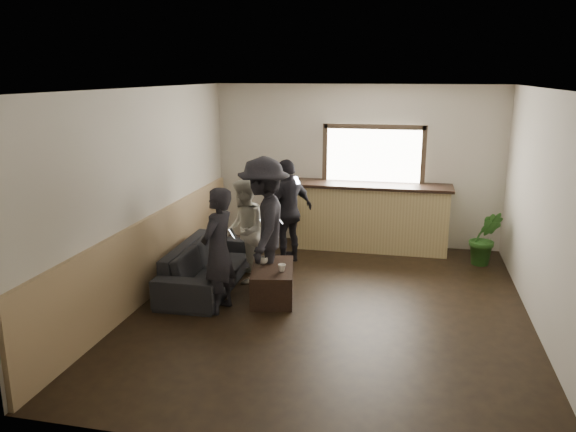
% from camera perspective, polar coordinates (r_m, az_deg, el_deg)
% --- Properties ---
extents(ground, '(5.00, 6.00, 0.01)m').
position_cam_1_polar(ground, '(7.45, 4.26, -9.26)').
color(ground, black).
extents(room_shell, '(5.01, 6.01, 2.80)m').
position_cam_1_polar(room_shell, '(7.13, -1.39, 2.10)').
color(room_shell, silver).
rests_on(room_shell, ground).
extents(bar_counter, '(2.70, 0.68, 2.13)m').
position_cam_1_polar(bar_counter, '(9.77, 8.36, 0.33)').
color(bar_counter, tan).
rests_on(bar_counter, ground).
extents(sofa, '(0.88, 2.14, 0.62)m').
position_cam_1_polar(sofa, '(8.14, -8.17, -4.97)').
color(sofa, black).
rests_on(sofa, ground).
extents(coffee_table, '(0.73, 1.08, 0.44)m').
position_cam_1_polar(coffee_table, '(7.68, -1.58, -6.73)').
color(coffee_table, black).
rests_on(coffee_table, ground).
extents(cup_a, '(0.14, 0.14, 0.10)m').
position_cam_1_polar(cup_a, '(7.71, -2.52, -4.52)').
color(cup_a, silver).
rests_on(cup_a, coffee_table).
extents(cup_b, '(0.15, 0.15, 0.10)m').
position_cam_1_polar(cup_b, '(7.42, -0.63, -5.28)').
color(cup_b, silver).
rests_on(cup_b, coffee_table).
extents(potted_plant, '(0.50, 0.41, 0.89)m').
position_cam_1_polar(potted_plant, '(9.41, 19.40, -2.13)').
color(potted_plant, '#2D6623').
rests_on(potted_plant, ground).
extents(person_a, '(0.51, 0.65, 1.62)m').
position_cam_1_polar(person_a, '(7.13, -7.11, -3.49)').
color(person_a, black).
rests_on(person_a, ground).
extents(person_b, '(0.76, 0.87, 1.52)m').
position_cam_1_polar(person_b, '(8.17, -4.49, -1.48)').
color(person_b, beige).
rests_on(person_b, ground).
extents(person_c, '(0.91, 1.33, 1.89)m').
position_cam_1_polar(person_c, '(7.73, -2.44, -0.94)').
color(person_c, black).
rests_on(person_c, ground).
extents(person_d, '(0.92, 1.03, 1.68)m').
position_cam_1_polar(person_d, '(8.94, -0.02, 0.48)').
color(person_d, black).
rests_on(person_d, ground).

